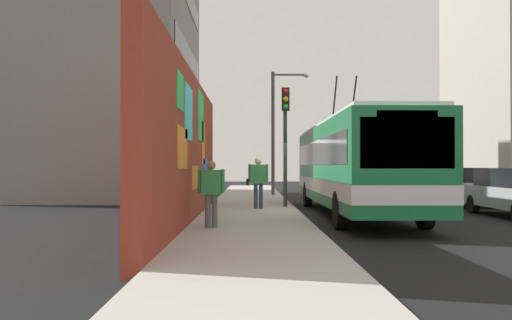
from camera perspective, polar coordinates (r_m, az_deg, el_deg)
ground_plane at (r=18.88m, az=4.40°, el=-5.65°), size 80.00×80.00×0.00m
sidewalk_slab at (r=18.81m, az=-0.48°, el=-5.44°), size 48.00×3.20×0.15m
graffiti_wall at (r=15.18m, az=-7.07°, el=1.09°), size 14.67×0.32×4.19m
building_far_left at (r=30.89m, az=-15.08°, el=11.85°), size 12.51×8.43×16.64m
city_bus at (r=18.34m, az=10.21°, el=-0.37°), size 12.50×2.49×4.88m
parked_car_champagne at (r=24.27m, az=20.27°, el=-2.53°), size 4.57×1.86×1.58m
pedestrian_midblock at (r=19.06m, az=0.22°, el=-1.95°), size 0.24×0.78×1.79m
pedestrian_near_wall at (r=13.20m, az=-4.74°, el=-3.01°), size 0.22×0.66×1.62m
traffic_light at (r=19.94m, az=3.11°, el=3.52°), size 0.49×0.28×4.39m
street_lamp at (r=28.47m, az=2.27°, el=3.86°), size 0.44×1.98×6.46m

